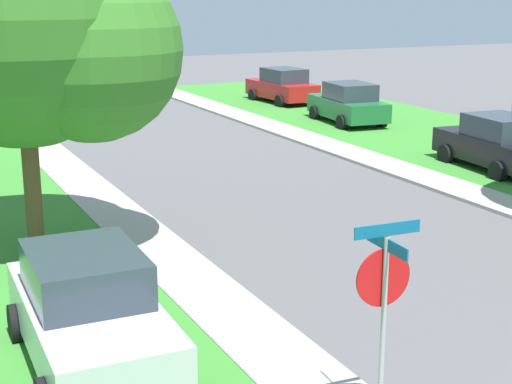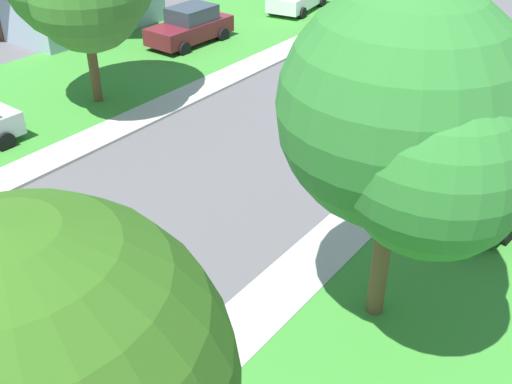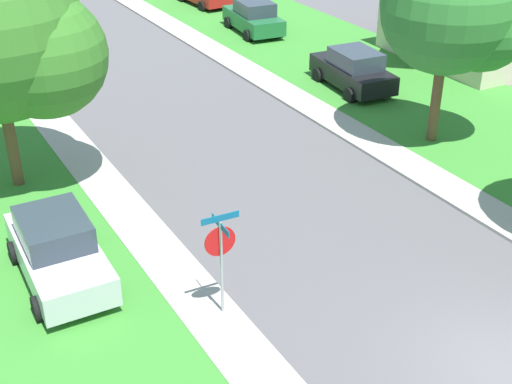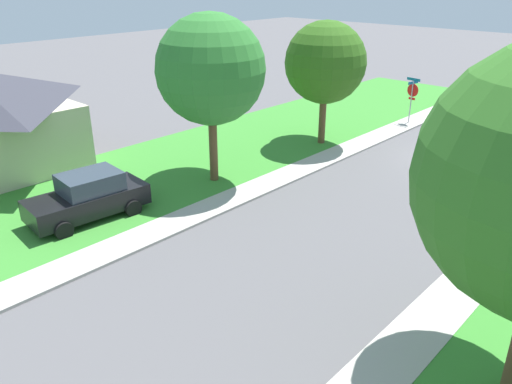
# 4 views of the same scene
# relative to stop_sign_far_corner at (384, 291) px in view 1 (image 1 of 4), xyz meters

# --- Properties ---
(sidewalk_east) EXTENTS (1.40, 56.00, 0.10)m
(sidewalk_east) POSITION_rel_stop_sign_far_corner_xyz_m (9.10, 7.23, -1.84)
(sidewalk_east) COLOR #ADA89E
(sidewalk_east) RESTS_ON ground
(sidewalk_west) EXTENTS (1.40, 56.00, 0.10)m
(sidewalk_west) POSITION_rel_stop_sign_far_corner_xyz_m (-0.30, 7.23, -1.84)
(sidewalk_west) COLOR #ADA89E
(sidewalk_west) RESTS_ON ground
(stop_sign_far_corner) EXTENTS (0.92, 0.92, 2.77)m
(stop_sign_far_corner) POSITION_rel_stop_sign_far_corner_xyz_m (0.00, 0.00, 0.00)
(stop_sign_far_corner) COLOR #9E9EA3
(stop_sign_far_corner) RESTS_ON ground
(car_red_kerbside_mid) EXTENTS (2.19, 4.38, 1.76)m
(car_red_kerbside_mid) POSITION_rel_stop_sign_far_corner_xyz_m (12.72, 26.52, -1.01)
(car_red_kerbside_mid) COLOR red
(car_red_kerbside_mid) RESTS_ON ground
(car_black_across_road) EXTENTS (2.34, 4.45, 1.76)m
(car_black_across_road) POSITION_rel_stop_sign_far_corner_xyz_m (11.79, 10.58, -1.01)
(car_black_across_road) COLOR black
(car_black_across_road) RESTS_ON ground
(car_silver_far_down_street) EXTENTS (2.13, 4.35, 1.76)m
(car_silver_far_down_street) POSITION_rel_stop_sign_far_corner_xyz_m (-2.91, 3.33, -1.01)
(car_silver_far_down_street) COLOR silver
(car_silver_far_down_street) RESTS_ON ground
(car_green_near_corner) EXTENTS (2.39, 4.47, 1.76)m
(car_green_near_corner) POSITION_rel_stop_sign_far_corner_xyz_m (12.30, 19.89, -1.01)
(car_green_near_corner) COLOR #1E6033
(car_green_near_corner) RESTS_ON ground
(tree_sidewalk_mid) EXTENTS (5.73, 5.33, 7.67)m
(tree_sidewalk_mid) POSITION_rel_stop_sign_far_corner_xyz_m (-2.33, 8.78, 2.94)
(tree_sidewalk_mid) COLOR brown
(tree_sidewalk_mid) RESTS_ON ground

